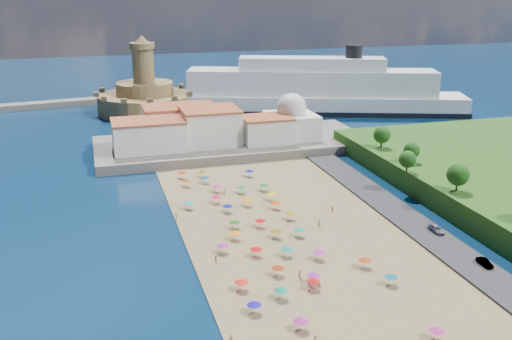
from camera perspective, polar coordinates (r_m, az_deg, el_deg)
name	(u,v)px	position (r m, az deg, el deg)	size (l,w,h in m)	color
ground	(271,242)	(123.23, 1.51, -7.19)	(700.00, 700.00, 0.00)	#071938
terrace	(233,144)	(191.33, -2.34, 2.61)	(90.00, 36.00, 3.00)	#59544C
jetty	(154,126)	(221.15, -10.13, 4.40)	(18.00, 70.00, 2.40)	#59544C
waterfront_buildings	(193,128)	(187.70, -6.29, 4.22)	(57.00, 29.00, 11.00)	silver
domed_building	(291,120)	(193.31, 3.56, 5.04)	(16.00, 16.00, 15.00)	silver
fortress	(145,97)	(249.21, -11.02, 7.18)	(40.00, 40.00, 32.40)	olive
cruise_ship	(311,93)	(245.83, 5.53, 7.70)	(129.85, 61.98, 28.57)	black
beach_parasols	(282,256)	(112.37, 2.63, -8.63)	(31.42, 113.56, 2.20)	gray
beachgoers	(274,260)	(113.16, 1.77, -9.00)	(37.86, 86.34, 1.90)	tan
parked_cars	(478,258)	(121.51, 21.35, -8.19)	(2.08, 37.89, 1.41)	gray
hillside_trees	(499,194)	(132.53, 23.17, -2.21)	(12.93, 102.73, 7.37)	#382314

